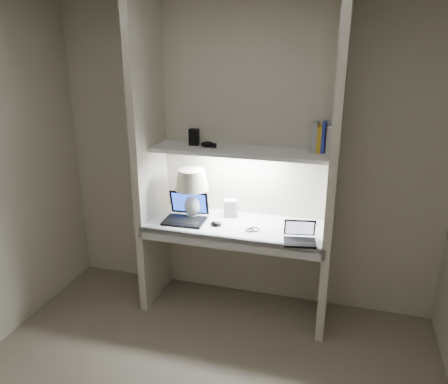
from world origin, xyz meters
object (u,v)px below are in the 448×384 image
(laptop_main, at_px, (186,214))
(laptop_netbook, at_px, (300,237))
(speaker, at_px, (231,208))
(book_row, at_px, (326,138))
(table_lamp, at_px, (192,185))

(laptop_main, relative_size, laptop_netbook, 1.30)
(speaker, distance_m, book_row, 0.96)
(table_lamp, distance_m, laptop_netbook, 0.98)
(laptop_main, xyz_separation_m, speaker, (0.33, 0.17, 0.02))
(laptop_main, relative_size, speaker, 2.28)
(laptop_main, xyz_separation_m, laptop_netbook, (0.95, -0.16, -0.01))
(laptop_main, height_order, speaker, laptop_main)
(table_lamp, relative_size, laptop_main, 1.21)
(table_lamp, bearing_deg, book_row, 8.07)
(speaker, bearing_deg, book_row, -12.19)
(laptop_netbook, bearing_deg, laptop_main, 160.68)
(speaker, bearing_deg, laptop_netbook, -44.98)
(table_lamp, distance_m, laptop_main, 0.24)
(table_lamp, height_order, laptop_main, table_lamp)
(laptop_netbook, xyz_separation_m, book_row, (0.11, 0.39, 0.67))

